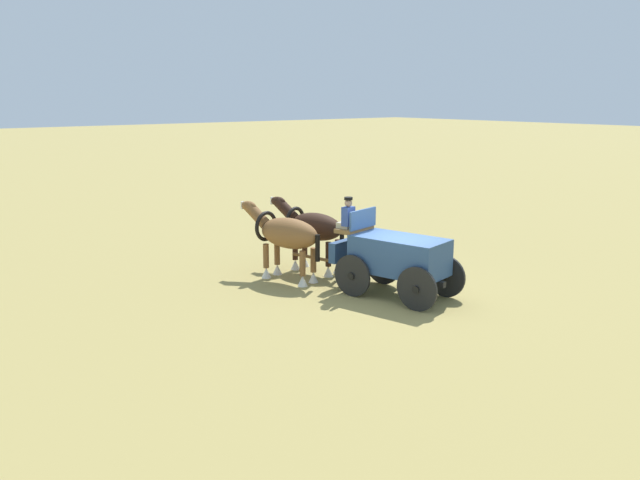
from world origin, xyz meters
The scene contains 4 objects.
ground_plane centered at (0.00, 0.00, 0.00)m, with size 220.00×220.00×0.00m, color #9E8C4C.
show_wagon centered at (0.15, 0.04, 1.15)m, with size 5.59×2.34×2.72m.
draft_horse_near centered at (3.41, 1.44, 1.41)m, with size 3.11×1.37×2.28m.
draft_horse_off centered at (3.70, 0.18, 1.39)m, with size 2.96×1.29×2.27m.
Camera 1 is at (-12.41, 12.73, 5.54)m, focal length 36.73 mm.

